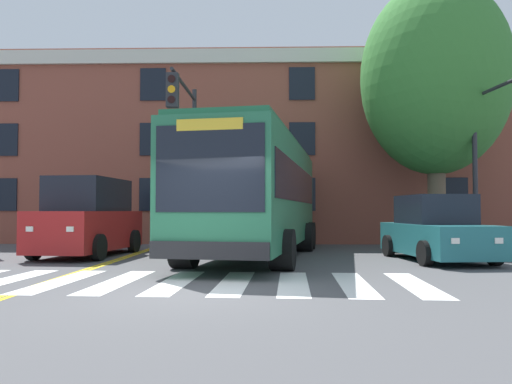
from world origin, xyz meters
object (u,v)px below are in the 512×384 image
car_red_near_lane (89,219)px  traffic_light_near_corner (506,129)px  car_tan_behind_bus (241,218)px  street_tree_curbside_large (435,78)px  city_bus (258,194)px  traffic_light_overhead (186,133)px  car_teal_far_lane (436,231)px

car_red_near_lane → traffic_light_near_corner: size_ratio=0.84×
car_tan_behind_bus → street_tree_curbside_large: 10.62m
city_bus → traffic_light_near_corner: bearing=-3.8°
car_red_near_lane → traffic_light_overhead: traffic_light_overhead is taller
car_red_near_lane → traffic_light_near_corner: traffic_light_near_corner is taller
car_red_near_lane → traffic_light_overhead: bearing=18.5°
city_bus → car_tan_behind_bus: size_ratio=2.21×
city_bus → traffic_light_overhead: size_ratio=1.86×
car_tan_behind_bus → street_tree_curbside_large: (7.47, -5.40, 5.27)m
car_red_near_lane → traffic_light_near_corner: 12.98m
car_red_near_lane → car_teal_far_lane: car_red_near_lane is taller
traffic_light_near_corner → traffic_light_overhead: bearing=170.0°
city_bus → car_red_near_lane: 5.40m
street_tree_curbside_large → car_teal_far_lane: bearing=-109.0°
car_teal_far_lane → traffic_light_near_corner: 3.77m
city_bus → street_tree_curbside_large: street_tree_curbside_large is taller
car_red_near_lane → city_bus: bearing=-2.9°
traffic_light_near_corner → car_red_near_lane: bearing=176.6°
car_red_near_lane → traffic_light_near_corner: bearing=-3.4°
car_red_near_lane → car_teal_far_lane: (10.45, -1.18, -0.31)m
car_teal_far_lane → city_bus: bearing=169.9°
traffic_light_near_corner → car_teal_far_lane: bearing=-169.0°
traffic_light_overhead → street_tree_curbside_large: size_ratio=0.59×
car_red_near_lane → car_teal_far_lane: size_ratio=1.05×
car_red_near_lane → street_tree_curbside_large: 13.25m
car_tan_behind_bus → traffic_light_overhead: 8.02m
city_bus → traffic_light_overhead: bearing=152.8°
car_red_near_lane → traffic_light_near_corner: (12.68, -0.75, 2.70)m
car_red_near_lane → street_tree_curbside_large: street_tree_curbside_large is taller
city_bus → car_tan_behind_bus: (-0.96, 8.55, -0.88)m
street_tree_curbside_large → car_tan_behind_bus: bearing=144.1°
car_teal_far_lane → traffic_light_near_corner: size_ratio=0.81×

